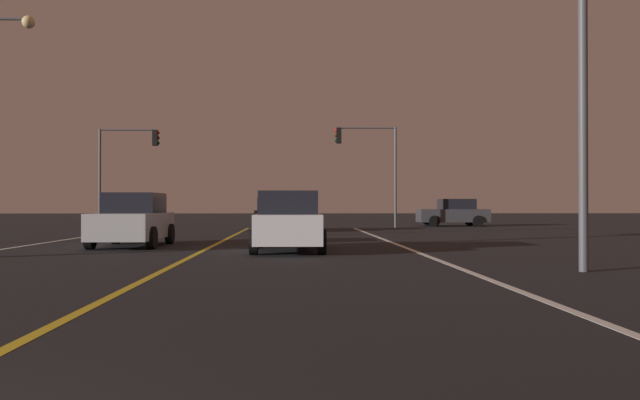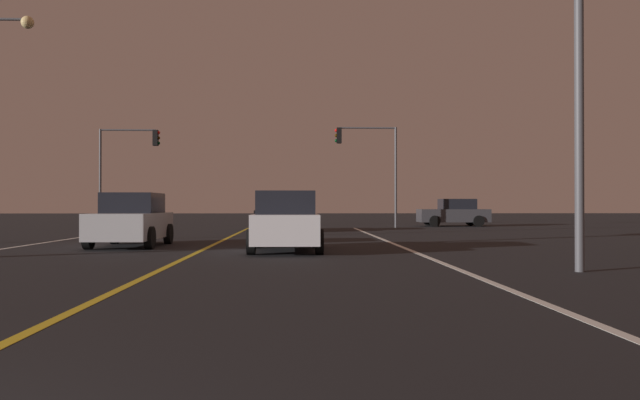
{
  "view_description": "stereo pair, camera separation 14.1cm",
  "coord_description": "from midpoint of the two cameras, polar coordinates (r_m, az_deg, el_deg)",
  "views": [
    {
      "loc": [
        2.61,
        -2.36,
        1.31
      ],
      "look_at": [
        3.98,
        31.14,
        1.58
      ],
      "focal_mm": 35.55,
      "sensor_mm": 36.0,
      "label": 1
    },
    {
      "loc": [
        2.75,
        -2.36,
        1.31
      ],
      "look_at": [
        3.98,
        31.14,
        1.58
      ],
      "focal_mm": 35.55,
      "sensor_mm": 36.0,
      "label": 2
    }
  ],
  "objects": [
    {
      "name": "lane_center_divider",
      "position": [
        16.54,
        -11.71,
        -4.98
      ],
      "size": [
        0.16,
        39.83,
        0.01
      ],
      "primitive_type": "cube",
      "color": "gold",
      "rests_on": "ground"
    },
    {
      "name": "street_lamp_right_near",
      "position": [
        13.81,
        20.35,
        15.88
      ],
      "size": [
        2.25,
        0.44,
        8.2
      ],
      "rotation": [
        0.0,
        0.0,
        3.14
      ],
      "color": "#4C4C51",
      "rests_on": "ground"
    },
    {
      "name": "traffic_light_near_right",
      "position": [
        37.05,
        4.14,
        4.25
      ],
      "size": [
        3.64,
        0.36,
        5.86
      ],
      "rotation": [
        0.0,
        0.0,
        3.14
      ],
      "color": "#4C4C51",
      "rests_on": "ground"
    },
    {
      "name": "car_crossing_side",
      "position": [
        40.35,
        11.83,
        -1.15
      ],
      "size": [
        4.3,
        2.02,
        1.7
      ],
      "rotation": [
        0.0,
        0.0,
        3.14
      ],
      "color": "black",
      "rests_on": "ground"
    },
    {
      "name": "car_oncoming",
      "position": [
        20.97,
        -16.64,
        -1.78
      ],
      "size": [
        2.02,
        4.3,
        1.7
      ],
      "rotation": [
        0.0,
        0.0,
        -1.57
      ],
      "color": "black",
      "rests_on": "ground"
    },
    {
      "name": "traffic_light_near_left",
      "position": [
        38.03,
        -16.99,
        3.95
      ],
      "size": [
        3.47,
        0.36,
        5.68
      ],
      "color": "#4C4C51",
      "rests_on": "ground"
    },
    {
      "name": "lane_edge_right",
      "position": [
        16.66,
        9.32,
        -4.95
      ],
      "size": [
        0.16,
        39.83,
        0.01
      ],
      "primitive_type": "cube",
      "color": "silver",
      "rests_on": "ground"
    },
    {
      "name": "car_lead_same_lane",
      "position": [
        18.04,
        -3.09,
        -2.01
      ],
      "size": [
        2.02,
        4.3,
        1.7
      ],
      "rotation": [
        0.0,
        0.0,
        1.57
      ],
      "color": "black",
      "rests_on": "ground"
    },
    {
      "name": "car_ahead_far",
      "position": [
        32.04,
        -4.24,
        -1.34
      ],
      "size": [
        2.02,
        4.3,
        1.7
      ],
      "rotation": [
        0.0,
        0.0,
        1.57
      ],
      "color": "black",
      "rests_on": "ground"
    }
  ]
}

